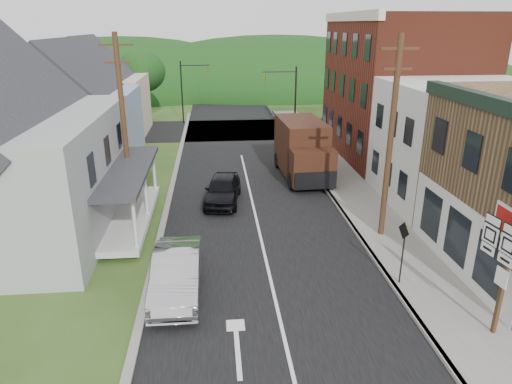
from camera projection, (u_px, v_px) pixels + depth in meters
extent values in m
plane|color=#2D4719|center=(271.00, 282.00, 17.56)|extent=(120.00, 120.00, 0.00)
cube|color=black|center=(250.00, 192.00, 26.90)|extent=(9.00, 90.00, 0.02)
cube|color=black|center=(235.00, 130.00, 42.77)|extent=(60.00, 9.00, 0.02)
cube|color=slate|center=(358.00, 200.00, 25.52)|extent=(2.80, 55.00, 0.15)
cube|color=slate|center=(334.00, 201.00, 25.40)|extent=(0.20, 55.00, 0.15)
cube|color=slate|center=(167.00, 207.00, 24.60)|extent=(0.30, 55.00, 0.12)
cube|color=silver|center=(463.00, 145.00, 24.43)|extent=(8.00, 7.00, 6.50)
cube|color=maroon|center=(399.00, 88.00, 32.69)|extent=(8.00, 12.00, 10.00)
cube|color=#8393B3|center=(84.00, 129.00, 31.60)|extent=(7.00, 8.00, 5.00)
cube|color=beige|center=(105.00, 107.00, 39.96)|extent=(7.00, 8.00, 5.00)
cylinder|color=#472D19|center=(390.00, 143.00, 19.76)|extent=(0.26, 0.26, 9.00)
cube|color=#472D19|center=(400.00, 48.00, 18.41)|extent=(1.60, 0.10, 0.10)
cube|color=#472D19|center=(398.00, 69.00, 18.68)|extent=(1.20, 0.10, 0.10)
cylinder|color=#472D19|center=(124.00, 126.00, 22.90)|extent=(0.26, 0.26, 9.00)
cube|color=#472D19|center=(116.00, 45.00, 21.55)|extent=(1.60, 0.10, 0.10)
cube|color=#472D19|center=(117.00, 62.00, 21.82)|extent=(1.20, 0.10, 0.10)
cylinder|color=black|center=(295.00, 103.00, 38.90)|extent=(0.14, 0.14, 6.00)
cylinder|color=black|center=(280.00, 72.00, 37.88)|extent=(2.80, 0.10, 0.10)
imported|color=olive|center=(265.00, 80.00, 38.02)|extent=(0.16, 0.20, 1.00)
cylinder|color=black|center=(182.00, 93.00, 44.56)|extent=(0.14, 0.14, 6.00)
cylinder|color=black|center=(195.00, 65.00, 43.78)|extent=(2.80, 0.10, 0.10)
imported|color=olive|center=(208.00, 72.00, 44.13)|extent=(0.16, 0.20, 1.00)
cylinder|color=#382616|center=(143.00, 102.00, 45.97)|extent=(0.36, 0.36, 3.92)
ellipsoid|color=#0F330F|center=(141.00, 72.00, 44.95)|extent=(4.80, 4.80, 4.08)
ellipsoid|color=#0F330F|center=(226.00, 89.00, 68.92)|extent=(90.00, 30.00, 16.00)
imported|color=#B4B4B9|center=(177.00, 273.00, 16.61)|extent=(1.69, 4.82, 1.59)
imported|color=black|center=(223.00, 190.00, 25.10)|extent=(2.37, 4.65, 1.52)
cube|color=black|center=(301.00, 145.00, 29.47)|extent=(2.81, 5.05, 3.25)
cube|color=black|center=(312.00, 167.00, 26.96)|extent=(2.66, 1.91, 2.13)
cube|color=black|center=(311.00, 151.00, 26.85)|extent=(2.42, 1.46, 0.06)
cube|color=black|center=(316.00, 181.00, 26.27)|extent=(2.47, 0.28, 1.01)
cylinder|color=black|center=(291.00, 181.00, 27.22)|extent=(0.36, 1.02, 1.01)
cylinder|color=black|center=(330.00, 179.00, 27.53)|extent=(0.36, 1.02, 1.01)
cylinder|color=black|center=(278.00, 160.00, 31.39)|extent=(0.36, 1.02, 1.01)
cylinder|color=black|center=(311.00, 159.00, 31.69)|extent=(0.36, 1.02, 1.01)
cube|color=#472D19|center=(504.00, 280.00, 13.82)|extent=(0.13, 0.13, 3.77)
cube|color=black|center=(510.00, 245.00, 13.39)|extent=(0.33, 2.14, 0.09)
cube|color=white|center=(512.00, 231.00, 13.22)|extent=(0.10, 0.59, 0.24)
cube|color=white|center=(508.00, 246.00, 13.38)|extent=(0.11, 0.64, 0.59)
cube|color=white|center=(505.00, 260.00, 13.55)|extent=(0.10, 0.59, 0.30)
cube|color=white|center=(493.00, 220.00, 13.90)|extent=(0.10, 0.59, 0.24)
cube|color=white|center=(490.00, 235.00, 14.07)|extent=(0.11, 0.64, 0.59)
cube|color=white|center=(488.00, 249.00, 14.24)|extent=(0.10, 0.59, 0.30)
cube|color=white|center=(501.00, 278.00, 13.76)|extent=(0.09, 0.48, 0.59)
cylinder|color=black|center=(403.00, 255.00, 16.84)|extent=(0.07, 0.07, 2.35)
cube|color=black|center=(404.00, 231.00, 16.50)|extent=(0.13, 0.68, 0.69)
cube|color=#D5CC0B|center=(404.00, 231.00, 16.50)|extent=(0.12, 0.62, 0.62)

